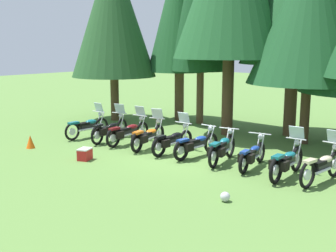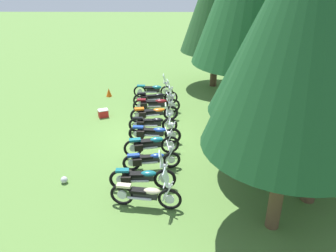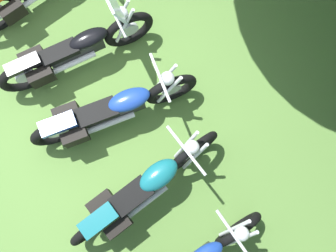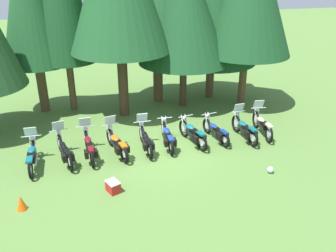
{
  "view_description": "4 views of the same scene",
  "coord_description": "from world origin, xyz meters",
  "px_view_note": "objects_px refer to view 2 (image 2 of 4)",
  "views": [
    {
      "loc": [
        8.63,
        -11.38,
        3.73
      ],
      "look_at": [
        -0.86,
        0.25,
        0.88
      ],
      "focal_mm": 46.06,
      "sensor_mm": 36.0,
      "label": 1
    },
    {
      "loc": [
        13.36,
        0.84,
        7.01
      ],
      "look_at": [
        0.07,
        0.71,
        0.58
      ],
      "focal_mm": 36.83,
      "sensor_mm": 36.0,
      "label": 2
    },
    {
      "loc": [
        1.95,
        0.17,
        5.66
      ],
      "look_at": [
        1.02,
        0.63,
        0.78
      ],
      "focal_mm": 45.65,
      "sensor_mm": 36.0,
      "label": 3
    },
    {
      "loc": [
        -3.08,
        -12.55,
        6.94
      ],
      "look_at": [
        0.42,
        -0.04,
        0.99
      ],
      "focal_mm": 38.52,
      "sensor_mm": 36.0,
      "label": 4
    }
  ],
  "objects_px": {
    "motorcycle_2": "(156,104)",
    "dropped_helmet": "(64,180)",
    "motorcycle_5": "(154,133)",
    "picnic_cooler": "(103,113)",
    "motorcycle_0": "(154,90)",
    "traffic_cone": "(109,92)",
    "pine_tree_7": "(305,26)",
    "motorcycle_8": "(142,177)",
    "pine_tree_5": "(285,34)",
    "pine_tree_4": "(310,13)",
    "motorcycle_3": "(154,113)",
    "motorcycle_7": "(150,160)",
    "motorcycle_6": "(151,144)",
    "motorcycle_9": "(146,194)",
    "motorcycle_1": "(155,97)",
    "motorcycle_4": "(152,123)"
  },
  "relations": [
    {
      "from": "motorcycle_7",
      "to": "traffic_cone",
      "type": "bearing_deg",
      "value": 101.92
    },
    {
      "from": "motorcycle_0",
      "to": "traffic_cone",
      "type": "relative_size",
      "value": 4.61
    },
    {
      "from": "motorcycle_6",
      "to": "motorcycle_5",
      "type": "bearing_deg",
      "value": 75.68
    },
    {
      "from": "motorcycle_9",
      "to": "pine_tree_7",
      "type": "bearing_deg",
      "value": -4.6
    },
    {
      "from": "pine_tree_7",
      "to": "picnic_cooler",
      "type": "bearing_deg",
      "value": -140.69
    },
    {
      "from": "motorcycle_2",
      "to": "motorcycle_9",
      "type": "bearing_deg",
      "value": -92.68
    },
    {
      "from": "motorcycle_2",
      "to": "motorcycle_5",
      "type": "xyz_separation_m",
      "value": [
        3.16,
        0.03,
        -0.03
      ]
    },
    {
      "from": "pine_tree_4",
      "to": "traffic_cone",
      "type": "xyz_separation_m",
      "value": [
        -6.38,
        -8.14,
        -5.16
      ]
    },
    {
      "from": "motorcycle_2",
      "to": "motorcycle_8",
      "type": "bearing_deg",
      "value": -94.57
    },
    {
      "from": "motorcycle_4",
      "to": "pine_tree_4",
      "type": "height_order",
      "value": "pine_tree_4"
    },
    {
      "from": "motorcycle_3",
      "to": "traffic_cone",
      "type": "height_order",
      "value": "motorcycle_3"
    },
    {
      "from": "motorcycle_0",
      "to": "motorcycle_2",
      "type": "height_order",
      "value": "motorcycle_2"
    },
    {
      "from": "motorcycle_4",
      "to": "pine_tree_7",
      "type": "height_order",
      "value": "pine_tree_7"
    },
    {
      "from": "motorcycle_4",
      "to": "motorcycle_5",
      "type": "bearing_deg",
      "value": -83.7
    },
    {
      "from": "motorcycle_8",
      "to": "pine_tree_4",
      "type": "distance_m",
      "value": 7.81
    },
    {
      "from": "motorcycle_4",
      "to": "motorcycle_9",
      "type": "distance_m",
      "value": 5.2
    },
    {
      "from": "motorcycle_7",
      "to": "picnic_cooler",
      "type": "height_order",
      "value": "motorcycle_7"
    },
    {
      "from": "motorcycle_1",
      "to": "pine_tree_4",
      "type": "relative_size",
      "value": 0.3
    },
    {
      "from": "pine_tree_7",
      "to": "dropped_helmet",
      "type": "xyz_separation_m",
      "value": [
        -2.09,
        -6.65,
        -5.57
      ]
    },
    {
      "from": "motorcycle_5",
      "to": "traffic_cone",
      "type": "bearing_deg",
      "value": 122.11
    },
    {
      "from": "motorcycle_0",
      "to": "motorcycle_4",
      "type": "height_order",
      "value": "motorcycle_0"
    },
    {
      "from": "motorcycle_6",
      "to": "motorcycle_2",
      "type": "bearing_deg",
      "value": 78.37
    },
    {
      "from": "motorcycle_3",
      "to": "pine_tree_7",
      "type": "height_order",
      "value": "pine_tree_7"
    },
    {
      "from": "motorcycle_4",
      "to": "motorcycle_9",
      "type": "height_order",
      "value": "motorcycle_9"
    },
    {
      "from": "motorcycle_8",
      "to": "pine_tree_5",
      "type": "bearing_deg",
      "value": 14.75
    },
    {
      "from": "motorcycle_1",
      "to": "motorcycle_6",
      "type": "xyz_separation_m",
      "value": [
        5.14,
        0.06,
        0.01
      ]
    },
    {
      "from": "motorcycle_3",
      "to": "dropped_helmet",
      "type": "bearing_deg",
      "value": -131.17
    },
    {
      "from": "motorcycle_5",
      "to": "picnic_cooler",
      "type": "height_order",
      "value": "motorcycle_5"
    },
    {
      "from": "pine_tree_4",
      "to": "picnic_cooler",
      "type": "height_order",
      "value": "pine_tree_4"
    },
    {
      "from": "motorcycle_0",
      "to": "motorcycle_6",
      "type": "height_order",
      "value": "motorcycle_0"
    },
    {
      "from": "pine_tree_7",
      "to": "dropped_helmet",
      "type": "height_order",
      "value": "pine_tree_7"
    },
    {
      "from": "traffic_cone",
      "to": "dropped_helmet",
      "type": "distance_m",
      "value": 8.43
    },
    {
      "from": "pine_tree_7",
      "to": "picnic_cooler",
      "type": "xyz_separation_m",
      "value": [
        -7.69,
        -6.3,
        -5.5
      ]
    },
    {
      "from": "pine_tree_4",
      "to": "picnic_cooler",
      "type": "xyz_separation_m",
      "value": [
        -3.55,
        -7.96,
        -5.21
      ]
    },
    {
      "from": "pine_tree_5",
      "to": "traffic_cone",
      "type": "height_order",
      "value": "pine_tree_5"
    },
    {
      "from": "motorcycle_6",
      "to": "motorcycle_8",
      "type": "xyz_separation_m",
      "value": [
        2.26,
        -0.18,
        0.0
      ]
    },
    {
      "from": "motorcycle_0",
      "to": "motorcycle_6",
      "type": "bearing_deg",
      "value": -86.8
    },
    {
      "from": "dropped_helmet",
      "to": "motorcycle_9",
      "type": "bearing_deg",
      "value": 66.74
    },
    {
      "from": "motorcycle_7",
      "to": "pine_tree_4",
      "type": "relative_size",
      "value": 0.27
    },
    {
      "from": "motorcycle_3",
      "to": "motorcycle_7",
      "type": "height_order",
      "value": "motorcycle_3"
    },
    {
      "from": "motorcycle_6",
      "to": "pine_tree_4",
      "type": "height_order",
      "value": "pine_tree_4"
    },
    {
      "from": "motorcycle_4",
      "to": "motorcycle_9",
      "type": "bearing_deg",
      "value": -88.82
    },
    {
      "from": "pine_tree_5",
      "to": "pine_tree_7",
      "type": "bearing_deg",
      "value": -10.62
    },
    {
      "from": "motorcycle_8",
      "to": "pine_tree_4",
      "type": "relative_size",
      "value": 0.28
    },
    {
      "from": "motorcycle_3",
      "to": "motorcycle_6",
      "type": "bearing_deg",
      "value": -101.02
    },
    {
      "from": "motorcycle_2",
      "to": "dropped_helmet",
      "type": "height_order",
      "value": "motorcycle_2"
    },
    {
      "from": "motorcycle_0",
      "to": "dropped_helmet",
      "type": "distance_m",
      "value": 8.67
    },
    {
      "from": "motorcycle_6",
      "to": "motorcycle_4",
      "type": "bearing_deg",
      "value": 79.89
    },
    {
      "from": "motorcycle_3",
      "to": "picnic_cooler",
      "type": "relative_size",
      "value": 4.04
    },
    {
      "from": "traffic_cone",
      "to": "picnic_cooler",
      "type": "bearing_deg",
      "value": 3.69
    }
  ]
}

